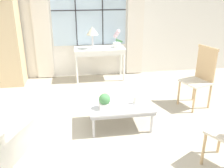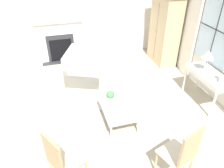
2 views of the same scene
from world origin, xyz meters
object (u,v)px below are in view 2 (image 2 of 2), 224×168
Objects in this scene: pillar_candle at (121,112)px; fireplace at (60,39)px; side_chair_wooden at (183,152)px; coffee_table at (118,108)px; armchair_upholstered at (84,71)px; armoire at (165,29)px; table_lamp at (208,55)px; potted_plant_small at (110,96)px; console_table at (209,77)px; accent_chair_wooden at (60,159)px.

fireplace is at bearing -165.88° from pillar_candle.
coffee_table is (-1.56, -0.50, -0.28)m from side_chair_wooden.
armchair_upholstered is (1.33, 0.47, -0.45)m from fireplace.
armoire reaches higher than coffee_table.
armchair_upholstered reaches higher than pillar_candle.
armoire is 2.04m from table_lamp.
pillar_candle is (2.52, -2.16, -0.60)m from armoire.
coffee_table is at bearing 20.52° from potted_plant_small.
armoire is at bearing 132.23° from potted_plant_small.
table_lamp reaches higher than console_table.
fireplace is 3.05m from potted_plant_small.
coffee_table is at bearing 133.19° from accent_chair_wooden.
console_table is at bearing 92.38° from coffee_table.
table_lamp reaches higher than accent_chair_wooden.
potted_plant_small is at bearing 140.99° from accent_chair_wooden.
armchair_upholstered reaches higher than potted_plant_small.
fireplace reaches higher than side_chair_wooden.
pillar_candle is (0.48, -2.12, -0.71)m from table_lamp.
console_table is at bearing 0.06° from armoire.
coffee_table is at bearing 12.07° from armchair_upholstered.
armchair_upholstered is 1.29× the size of coffee_table.
potted_plant_small is (-1.80, -0.59, -0.13)m from side_chair_wooden.
armoire is 2.09× the size of coffee_table.
table_lamp is (2.04, -0.04, 0.11)m from armoire.
fireplace reaches higher than coffee_table.
console_table reaches higher than potted_plant_small.
coffee_table is at bearing -162.34° from side_chair_wooden.
pillar_candle is at bearing -40.62° from armoire.
table_lamp is 0.50× the size of coffee_table.
fireplace is 1.48m from armchair_upholstered.
console_table is at bearing 44.31° from fireplace.
side_chair_wooden is at bearing 17.66° from coffee_table.
accent_chair_wooden is at bearing -4.76° from fireplace.
console_table is at bearing 134.79° from side_chair_wooden.
table_lamp is at bearing 57.25° from armchair_upholstered.
side_chair_wooden is at bearing 20.94° from pillar_candle.
console_table is 2.20m from pillar_candle.
table_lamp is 0.44× the size of side_chair_wooden.
table_lamp is 2.30m from potted_plant_small.
fireplace is 4.93m from side_chair_wooden.
console_table is 1.18× the size of coffee_table.
armchair_upholstered is 1.19× the size of accent_chair_wooden.
fireplace is 1.00× the size of armoire.
fireplace is 16.09× the size of pillar_candle.
table_lamp reaches higher than pillar_candle.
potted_plant_small reaches higher than pillar_candle.
fireplace is 1.77× the size of console_table.
armchair_upholstered is 3.54m from side_chair_wooden.
fireplace reaches higher than potted_plant_small.
console_table is 1.05× the size of side_chair_wooden.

